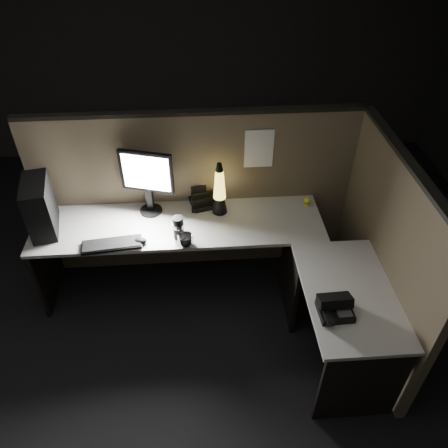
{
  "coord_description": "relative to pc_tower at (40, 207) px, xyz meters",
  "views": [
    {
      "loc": [
        0.02,
        -2.09,
        2.94
      ],
      "look_at": [
        0.19,
        0.35,
        0.91
      ],
      "focal_mm": 35.0,
      "sensor_mm": 36.0,
      "label": 1
    }
  ],
  "objects": [
    {
      "name": "travel_mug",
      "position": [
        1.04,
        -0.19,
        -0.11
      ],
      "size": [
        0.09,
        0.09,
        0.19
      ],
      "primitive_type": "cylinder",
      "color": "black",
      "rests_on": "desk"
    },
    {
      "name": "keyboard",
      "position": [
        0.54,
        -0.24,
        -0.2
      ],
      "size": [
        0.46,
        0.2,
        0.02
      ],
      "primitive_type": "cube",
      "rotation": [
        0.0,
        0.0,
        0.11
      ],
      "color": "black",
      "rests_on": "desk"
    },
    {
      "name": "partition_back",
      "position": [
        1.18,
        0.31,
        -0.19
      ],
      "size": [
        2.66,
        0.06,
        1.5
      ],
      "primitive_type": "cube",
      "color": "brown",
      "rests_on": "ground"
    },
    {
      "name": "organizer",
      "position": [
        1.25,
        0.23,
        -0.17
      ],
      "size": [
        0.26,
        0.25,
        0.17
      ],
      "rotation": [
        0.0,
        0.0,
        0.27
      ],
      "color": "black",
      "rests_on": "desk"
    },
    {
      "name": "floor",
      "position": [
        1.18,
        -0.62,
        -0.94
      ],
      "size": [
        6.0,
        6.0,
        0.0
      ],
      "primitive_type": "plane",
      "color": "black",
      "rests_on": "ground"
    },
    {
      "name": "figurine",
      "position": [
        2.1,
        0.15,
        -0.16
      ],
      "size": [
        0.06,
        0.06,
        0.06
      ],
      "primitive_type": "sphere",
      "color": "yellow",
      "rests_on": "desk"
    },
    {
      "name": "lava_lamp",
      "position": [
        1.37,
        0.11,
        -0.02
      ],
      "size": [
        0.12,
        0.12,
        0.46
      ],
      "color": "black",
      "rests_on": "desk"
    },
    {
      "name": "pc_tower",
      "position": [
        0.0,
        0.0,
        0.0
      ],
      "size": [
        0.25,
        0.43,
        0.42
      ],
      "primitive_type": "cube",
      "rotation": [
        0.0,
        0.0,
        0.2
      ],
      "color": "black",
      "rests_on": "desk"
    },
    {
      "name": "monitor",
      "position": [
        0.8,
        0.17,
        0.12
      ],
      "size": [
        0.42,
        0.18,
        0.55
      ],
      "rotation": [
        0.0,
        0.0,
        -0.29
      ],
      "color": "black",
      "rests_on": "desk"
    },
    {
      "name": "partition_right",
      "position": [
        2.51,
        -0.52,
        -0.19
      ],
      "size": [
        0.06,
        1.66,
        1.5
      ],
      "primitive_type": "cube",
      "color": "brown",
      "rests_on": "ground"
    },
    {
      "name": "mouse",
      "position": [
        0.75,
        -0.23,
        -0.19
      ],
      "size": [
        0.11,
        0.08,
        0.04
      ],
      "primitive_type": "ellipsoid",
      "rotation": [
        0.0,
        0.0,
        -0.18
      ],
      "color": "black",
      "rests_on": "desk"
    },
    {
      "name": "clip_lamp",
      "position": [
        1.39,
        0.2,
        -0.08
      ],
      "size": [
        0.04,
        0.17,
        0.22
      ],
      "color": "silver",
      "rests_on": "desk"
    },
    {
      "name": "desk_phone",
      "position": [
        2.03,
        -0.98,
        -0.16
      ],
      "size": [
        0.22,
        0.23,
        0.13
      ],
      "rotation": [
        0.0,
        0.0,
        0.04
      ],
      "color": "black",
      "rests_on": "desk"
    },
    {
      "name": "desk",
      "position": [
        1.36,
        -0.36,
        -0.36
      ],
      "size": [
        2.6,
        1.6,
        0.73
      ],
      "color": "beige",
      "rests_on": "ground"
    },
    {
      "name": "steel_mug",
      "position": [
        1.09,
        -0.28,
        -0.16
      ],
      "size": [
        0.13,
        0.13,
        0.09
      ],
      "primitive_type": "imported",
      "rotation": [
        0.0,
        0.0,
        -0.1
      ],
      "color": "#B6B6BE",
      "rests_on": "desk"
    },
    {
      "name": "pinned_paper",
      "position": [
        1.69,
        0.28,
        0.27
      ],
      "size": [
        0.23,
        0.0,
        0.33
      ],
      "primitive_type": "cube",
      "color": "white",
      "rests_on": "partition_back"
    },
    {
      "name": "room_shell",
      "position": [
        1.18,
        -0.62,
        0.68
      ],
      "size": [
        6.0,
        6.0,
        6.0
      ],
      "color": "silver",
      "rests_on": "ground"
    }
  ]
}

